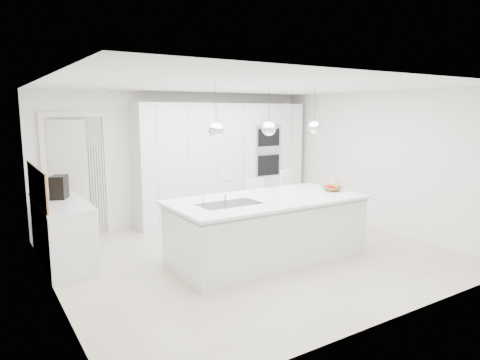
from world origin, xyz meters
TOP-DOWN VIEW (x-y plane):
  - floor at (0.00, 0.00)m, footprint 5.50×5.50m
  - wall_back at (0.00, 2.50)m, footprint 5.50×0.00m
  - wall_left at (-2.75, 0.00)m, footprint 0.00×5.00m
  - ceiling at (0.00, 0.00)m, footprint 5.50×5.50m
  - tall_cabinets at (0.80, 2.20)m, footprint 3.60×0.60m
  - oven_stack at (1.70, 1.89)m, footprint 0.62×0.04m
  - doorway_frame at (-1.95, 2.47)m, footprint 1.11×0.08m
  - hallway_door at (-2.20, 2.42)m, footprint 0.76×0.38m
  - radiator at (-1.63, 2.46)m, footprint 0.32×0.04m
  - left_base_cabinets at (-2.45, 1.20)m, footprint 0.60×1.80m
  - left_worktop at (-2.45, 1.20)m, footprint 0.62×1.82m
  - oak_backsplash at (-2.74, 1.20)m, footprint 0.02×1.80m
  - island_base at (0.10, -0.30)m, footprint 2.80×1.20m
  - island_worktop at (0.10, -0.25)m, footprint 2.84×1.40m
  - island_sink at (-0.55, -0.30)m, footprint 0.84×0.44m
  - island_tap at (-0.50, -0.10)m, footprint 0.02×0.02m
  - pendant_left at (-0.75, -0.30)m, footprint 0.20×0.20m
  - pendant_mid at (0.10, -0.30)m, footprint 0.20×0.20m
  - pendant_right at (0.95, -0.30)m, footprint 0.20×0.20m
  - fruit_bowl at (1.32, -0.34)m, footprint 0.32×0.32m
  - espresso_machine at (-2.43, 1.33)m, footprint 0.31×0.36m
  - bar_stool_left at (0.59, 0.65)m, footprint 0.45×0.54m
  - bar_stool_right at (1.27, 0.62)m, footprint 0.53×0.61m
  - apple_a at (1.32, -0.32)m, footprint 0.07×0.07m
  - apple_b at (1.29, -0.31)m, footprint 0.08×0.08m
  - apple_c at (1.30, -0.37)m, footprint 0.08×0.08m
  - apple_extra_3 at (1.29, -0.33)m, footprint 0.08×0.08m
  - banana_bunch at (1.35, -0.37)m, footprint 0.23×0.17m

SIDE VIEW (x-z plane):
  - floor at x=0.00m, z-range 0.00..0.00m
  - left_base_cabinets at x=-2.45m, z-range 0.00..0.86m
  - island_base at x=0.10m, z-range 0.00..0.86m
  - bar_stool_left at x=0.59m, z-range 0.00..1.01m
  - bar_stool_right at x=1.27m, z-range 0.00..1.11m
  - island_sink at x=-0.55m, z-range 0.73..0.91m
  - radiator at x=-1.63m, z-range 0.15..1.55m
  - left_worktop at x=-2.45m, z-range 0.86..0.90m
  - island_worktop at x=0.10m, z-range 0.86..0.90m
  - fruit_bowl at x=1.32m, z-range 0.90..0.97m
  - apple_a at x=1.32m, z-range 0.93..1.00m
  - apple_b at x=1.29m, z-range 0.93..1.01m
  - apple_c at x=1.30m, z-range 0.93..1.01m
  - apple_extra_3 at x=1.29m, z-range 0.93..1.01m
  - hallway_door at x=-2.20m, z-range 0.00..2.00m
  - banana_bunch at x=1.35m, z-range 0.91..1.12m
  - doorway_frame at x=-1.95m, z-range -0.04..2.09m
  - island_tap at x=-0.50m, z-range 0.90..1.20m
  - espresso_machine at x=-2.43m, z-range 0.90..1.23m
  - tall_cabinets at x=0.80m, z-range 0.00..2.30m
  - oak_backsplash at x=-2.74m, z-range 0.90..1.40m
  - wall_back at x=0.00m, z-range -1.50..4.00m
  - wall_left at x=-2.75m, z-range -1.25..3.75m
  - oven_stack at x=1.70m, z-range 0.83..1.88m
  - pendant_left at x=-0.75m, z-range 1.80..2.00m
  - pendant_mid at x=0.10m, z-range 1.80..2.00m
  - pendant_right at x=0.95m, z-range 1.80..2.00m
  - ceiling at x=0.00m, z-range 2.50..2.50m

